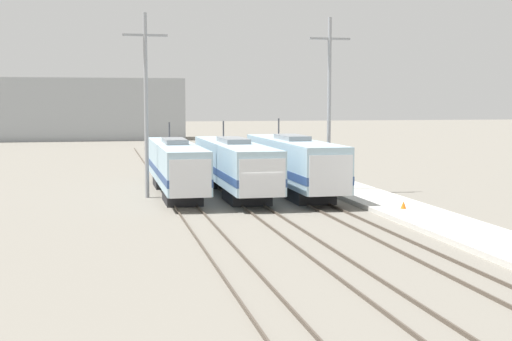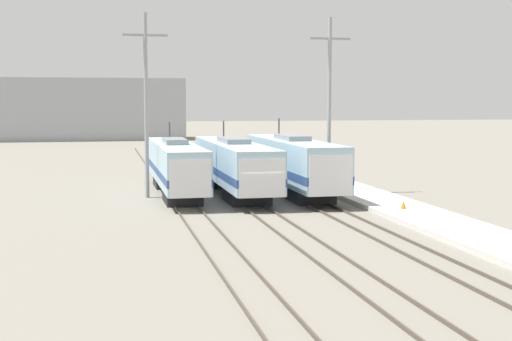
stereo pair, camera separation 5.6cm
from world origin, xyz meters
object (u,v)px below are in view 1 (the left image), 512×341
at_px(locomotive_far_left, 176,166).
at_px(locomotive_center, 234,165).
at_px(catenary_tower_left, 146,101).
at_px(traffic_cone, 403,205).
at_px(catenary_tower_right, 329,101).
at_px(locomotive_far_right, 294,164).

relative_size(locomotive_far_left, locomotive_center, 0.96).
height_order(catenary_tower_left, traffic_cone, catenary_tower_left).
relative_size(locomotive_far_left, traffic_cone, 41.47).
xyz_separation_m(locomotive_far_left, catenary_tower_right, (11.15, -0.96, 4.65)).
xyz_separation_m(catenary_tower_right, traffic_cone, (1.33, -10.45, -6.22)).
bearing_deg(locomotive_far_left, catenary_tower_left, -155.48).
height_order(locomotive_center, catenary_tower_right, catenary_tower_right).
height_order(locomotive_far_right, catenary_tower_left, catenary_tower_left).
distance_m(locomotive_far_right, catenary_tower_left, 11.49).
distance_m(locomotive_center, catenary_tower_right, 8.37).
relative_size(locomotive_center, locomotive_far_right, 1.06).
xyz_separation_m(locomotive_center, catenary_tower_right, (6.93, -0.67, 4.64)).
bearing_deg(traffic_cone, locomotive_far_left, 137.59).
bearing_deg(locomotive_far_left, traffic_cone, -42.41).
relative_size(locomotive_far_right, catenary_tower_left, 1.44).
xyz_separation_m(locomotive_far_left, locomotive_far_right, (8.45, -1.21, 0.11)).
bearing_deg(traffic_cone, locomotive_far_right, 111.60).
distance_m(locomotive_far_left, locomotive_center, 4.23).
xyz_separation_m(locomotive_far_right, traffic_cone, (4.04, -10.20, -1.67)).
xyz_separation_m(locomotive_center, catenary_tower_left, (-6.32, -0.67, 4.64)).
xyz_separation_m(locomotive_far_right, catenary_tower_left, (-10.55, 0.25, 4.54)).
relative_size(catenary_tower_right, traffic_cone, 28.24).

